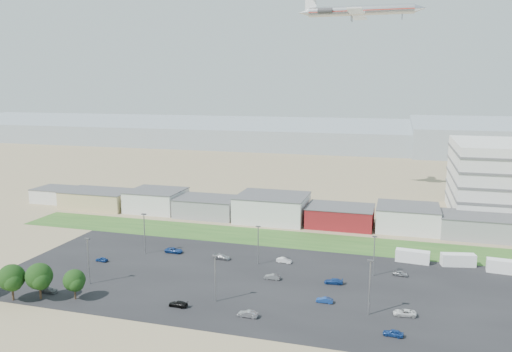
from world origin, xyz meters
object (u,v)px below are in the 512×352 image
at_px(parked_car_3, 178,304).
at_px(parked_car_6, 222,257).
at_px(parked_car_5, 102,259).
at_px(parked_car_10, 49,290).
at_px(box_trailer_a, 413,256).
at_px(parked_car_12, 334,281).
at_px(parked_car_13, 248,314).
at_px(parked_car_9, 174,250).
at_px(parked_car_7, 272,277).
at_px(airliner, 361,10).
at_px(parked_car_0, 405,313).
at_px(parked_car_8, 400,273).
at_px(parked_car_11, 284,260).
at_px(parked_car_2, 393,333).
at_px(parked_car_1, 325,300).

xyz_separation_m(parked_car_3, parked_car_6, (-1.11, 28.18, 0.08)).
bearing_deg(parked_car_3, parked_car_5, -119.10).
bearing_deg(parked_car_10, parked_car_6, -42.20).
bearing_deg(parked_car_3, box_trailer_a, 134.38).
distance_m(parked_car_12, parked_car_13, 24.50).
distance_m(parked_car_9, parked_car_10, 33.74).
distance_m(parked_car_9, parked_car_12, 43.65).
relative_size(box_trailer_a, parked_car_13, 2.10).
relative_size(parked_car_6, parked_car_7, 1.24).
xyz_separation_m(box_trailer_a, parked_car_9, (-59.50, -9.92, -0.85)).
xyz_separation_m(parked_car_3, parked_car_13, (14.47, -0.45, 0.06)).
distance_m(box_trailer_a, airliner, 99.83).
bearing_deg(parked_car_5, parked_car_0, 88.89).
bearing_deg(parked_car_10, parked_car_9, -23.63).
height_order(parked_car_9, parked_car_10, parked_car_9).
xyz_separation_m(parked_car_8, parked_car_11, (-27.44, 1.05, 0.03)).
xyz_separation_m(parked_car_11, parked_car_12, (13.42, -9.96, -0.02)).
xyz_separation_m(parked_car_2, parked_car_7, (-26.54, 19.25, -0.00)).
height_order(parked_car_10, parked_car_11, parked_car_11).
bearing_deg(parked_car_1, parked_car_11, -147.74).
bearing_deg(parked_car_7, parked_car_5, -88.38).
distance_m(parked_car_0, parked_car_13, 29.59).
height_order(parked_car_7, parked_car_11, parked_car_11).
bearing_deg(parked_car_13, parked_car_7, -178.73).
bearing_deg(parked_car_12, parked_car_10, -73.50).
distance_m(parked_car_2, parked_car_6, 50.72).
xyz_separation_m(parked_car_2, parked_car_13, (-26.33, -0.06, 0.03)).
bearing_deg(parked_car_9, parked_car_2, -116.83).
distance_m(parked_car_10, parked_car_11, 53.61).
distance_m(parked_car_2, parked_car_13, 26.33).
bearing_deg(parked_car_11, parked_car_5, 111.63).
bearing_deg(box_trailer_a, parked_car_13, -121.47).
distance_m(parked_car_3, parked_car_8, 50.92).
bearing_deg(parked_car_5, airliner, 156.35).
xyz_separation_m(parked_car_2, parked_car_11, (-26.41, 30.46, 0.02)).
distance_m(box_trailer_a, parked_car_6, 47.09).
xyz_separation_m(parked_car_2, parked_car_9, (-55.65, 29.72, 0.05)).
distance_m(parked_car_5, parked_car_8, 71.80).
relative_size(airliner, parked_car_8, 13.56).
height_order(box_trailer_a, parked_car_5, box_trailer_a).
bearing_deg(parked_car_9, parked_car_1, -113.49).
bearing_deg(parked_car_10, parked_car_3, -86.17).
xyz_separation_m(parked_car_1, parked_car_2, (13.43, -10.25, 0.04)).
bearing_deg(airliner, parked_car_9, -116.44).
bearing_deg(parked_car_3, airliner, 170.60).
bearing_deg(parked_car_5, parked_car_7, 97.50).
distance_m(parked_car_0, parked_car_6, 48.12).
xyz_separation_m(parked_car_10, parked_car_11, (43.51, 31.32, 0.02)).
xyz_separation_m(parked_car_10, parked_car_12, (56.93, 21.36, 0.00)).
bearing_deg(parked_car_12, airliner, 178.34).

